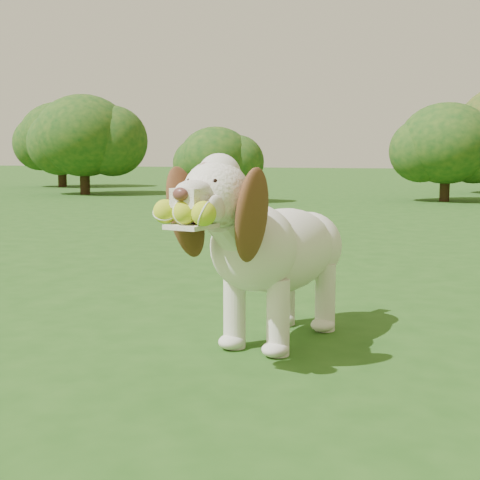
% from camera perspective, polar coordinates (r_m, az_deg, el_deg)
% --- Properties ---
extents(ground, '(80.00, 80.00, 0.00)m').
position_cam_1_polar(ground, '(2.51, -1.01, -11.33)').
color(ground, '#214E16').
rests_on(ground, ground).
extents(dog, '(0.53, 1.24, 0.81)m').
position_cam_1_polar(dog, '(2.80, 2.68, -0.36)').
color(dog, white).
rests_on(dog, ground).
extents(shrub_a, '(1.25, 1.25, 1.29)m').
position_cam_1_polar(shrub_a, '(11.53, -2.08, 7.02)').
color(shrub_a, '#382314').
rests_on(shrub_a, ground).
extents(shrub_e, '(1.97, 1.97, 2.04)m').
position_cam_1_polar(shrub_e, '(14.23, -13.20, 8.65)').
color(shrub_e, '#382314').
rests_on(shrub_e, ground).
extents(shrub_b, '(1.65, 1.65, 1.71)m').
position_cam_1_polar(shrub_b, '(12.22, 17.20, 7.88)').
color(shrub_b, '#382314').
rests_on(shrub_b, ground).
extents(shrub_g, '(2.08, 2.08, 2.15)m').
position_cam_1_polar(shrub_g, '(17.78, -15.03, 8.48)').
color(shrub_g, '#382314').
rests_on(shrub_g, ground).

